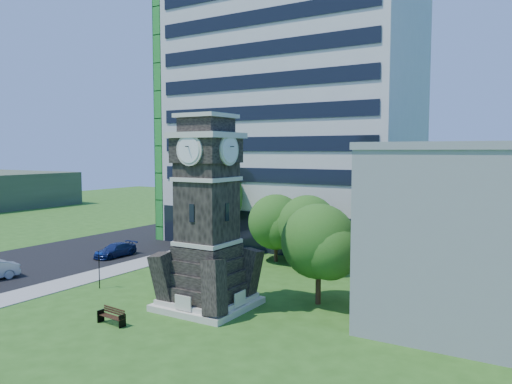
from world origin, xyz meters
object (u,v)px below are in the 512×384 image
Objects in this scene: clock_tower at (207,225)px; car_east_lot at (421,326)px; car_street_north at (115,250)px; street_sign at (99,265)px; park_bench at (112,316)px.

clock_tower is 2.69× the size of car_east_lot.
clock_tower is 13.83m from car_east_lot.
car_east_lot is (29.49, -6.02, 0.00)m from car_street_north.
car_street_north is (-16.57, 7.65, -4.65)m from clock_tower.
street_sign is (-22.25, -2.22, 1.08)m from car_east_lot.
clock_tower is at bearing 68.23° from park_bench.
car_street_north is 2.33× the size of park_bench.
car_street_north is at bearing 155.22° from clock_tower.
clock_tower is at bearing -22.58° from car_street_north.
clock_tower is 6.57× the size of park_bench.
car_street_north is 11.03m from street_sign.
park_bench is 8.24m from street_sign.
car_east_lot is 22.39m from street_sign.
clock_tower is 10.00m from street_sign.
car_street_north is 1.58× the size of street_sign.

